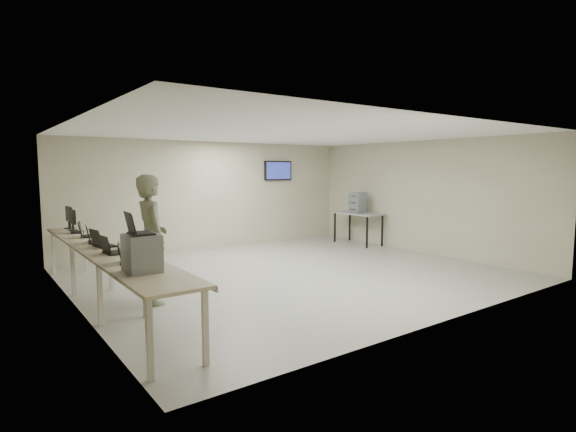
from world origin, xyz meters
TOP-DOWN VIEW (x-y plane):
  - room at (0.03, 0.06)m, footprint 8.01×7.01m
  - workbench at (-3.59, 0.00)m, footprint 0.76×6.00m
  - equipment_box at (-3.65, -1.93)m, footprint 0.37×0.43m
  - laptop_on_box at (-3.70, -1.93)m, footprint 0.30×0.35m
  - laptop_0 at (-3.66, -1.31)m, footprint 0.36×0.38m
  - laptop_1 at (-3.66, -0.56)m, footprint 0.32×0.37m
  - laptop_2 at (-3.62, 0.12)m, footprint 0.35×0.40m
  - laptop_3 at (-3.63, 0.59)m, footprint 0.36×0.41m
  - laptop_4 at (-3.59, 1.34)m, footprint 0.38×0.41m
  - laptop_5 at (-3.65, 2.00)m, footprint 0.33×0.37m
  - monitor_near at (-3.60, 2.39)m, footprint 0.19×0.42m
  - monitor_far at (-3.60, 2.75)m, footprint 0.20×0.45m
  - soldier at (-2.97, -0.27)m, footprint 0.52×0.76m
  - side_table at (3.60, 1.83)m, footprint 0.69×1.47m
  - storage_bins at (3.58, 1.83)m, footprint 0.36×0.40m

SIDE VIEW (x-z plane):
  - side_table at x=3.60m, z-range 0.37..1.25m
  - workbench at x=-3.59m, z-range 0.38..1.28m
  - laptop_5 at x=-3.65m, z-range 0.84..1.09m
  - laptop_0 at x=-3.66m, z-range 0.84..1.09m
  - laptop_1 at x=-3.66m, z-range 0.83..1.11m
  - laptop_4 at x=-3.59m, z-range 0.83..1.11m
  - laptop_2 at x=-3.62m, z-range 0.83..1.11m
  - laptop_3 at x=-3.63m, z-range 0.83..1.12m
  - soldier at x=-2.97m, z-range 0.00..2.02m
  - equipment_box at x=-3.65m, z-range 0.90..1.34m
  - monitor_near at x=-3.60m, z-range 0.94..1.35m
  - storage_bins at x=3.58m, z-range 0.88..1.45m
  - monitor_far at x=-3.60m, z-range 0.95..1.39m
  - room at x=0.03m, z-range 0.01..2.82m
  - laptop_on_box at x=-3.70m, z-range 1.28..1.54m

